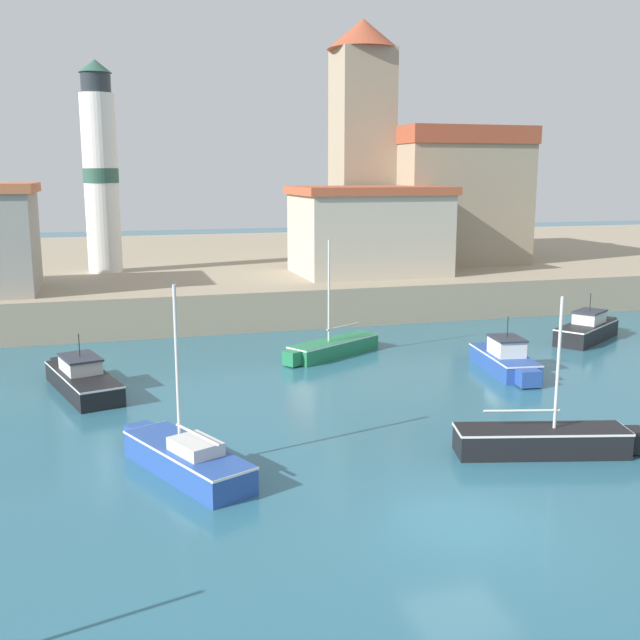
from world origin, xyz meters
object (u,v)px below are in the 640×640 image
at_px(sailboat_black_3, 545,440).
at_px(motorboat_blue_1, 506,359).
at_px(motorboat_black_2, 82,378).
at_px(motorboat_black_4, 588,329).
at_px(sailboat_blue_5, 185,457).
at_px(lighthouse, 101,171).
at_px(church, 421,184).
at_px(sailboat_green_0, 332,347).
at_px(harbor_shed_near_wharf, 369,230).

bearing_deg(sailboat_black_3, motorboat_blue_1, 67.19).
bearing_deg(motorboat_black_2, motorboat_black_4, 5.61).
distance_m(motorboat_blue_1, sailboat_blue_5, 16.22).
relative_size(sailboat_black_3, lighthouse, 0.44).
height_order(sailboat_blue_5, church, church).
height_order(sailboat_green_0, church, church).
relative_size(sailboat_green_0, sailboat_black_3, 0.94).
bearing_deg(motorboat_black_4, harbor_shed_near_wharf, 121.63).
bearing_deg(harbor_shed_near_wharf, sailboat_green_0, -116.83).
distance_m(motorboat_black_2, harbor_shed_near_wharf, 23.02).
distance_m(sailboat_green_0, lighthouse, 21.50).
height_order(motorboat_black_4, church, church).
bearing_deg(harbor_shed_near_wharf, motorboat_black_4, -58.37).
xyz_separation_m(sailboat_green_0, motorboat_blue_1, (6.32, -4.83, 0.13)).
bearing_deg(motorboat_blue_1, sailboat_black_3, -112.81).
height_order(sailboat_black_3, church, church).
bearing_deg(motorboat_black_4, sailboat_black_3, -129.53).
xyz_separation_m(motorboat_black_2, harbor_shed_near_wharf, (17.15, 14.72, 4.39)).
bearing_deg(sailboat_black_3, lighthouse, 112.06).
xyz_separation_m(motorboat_black_2, church, (24.03, 22.51, 7.07)).
height_order(sailboat_black_3, lighthouse, lighthouse).
bearing_deg(harbor_shed_near_wharf, church, 48.56).
distance_m(motorboat_blue_1, lighthouse, 28.57).
bearing_deg(harbor_shed_near_wharf, motorboat_black_2, -139.37).
bearing_deg(motorboat_black_2, sailboat_blue_5, -72.19).
height_order(sailboat_blue_5, lighthouse, lighthouse).
relative_size(motorboat_black_2, lighthouse, 0.48).
xyz_separation_m(sailboat_green_0, harbor_shed_near_wharf, (6.01, 11.89, 4.49)).
bearing_deg(sailboat_blue_5, lighthouse, 93.62).
relative_size(sailboat_black_3, motorboat_black_4, 1.10).
bearing_deg(church, sailboat_green_0, -123.23).
height_order(motorboat_black_4, harbor_shed_near_wharf, harbor_shed_near_wharf).
distance_m(motorboat_black_2, sailboat_blue_5, 9.86).
xyz_separation_m(motorboat_blue_1, harbor_shed_near_wharf, (-0.31, 16.72, 4.36)).
relative_size(sailboat_green_0, motorboat_black_4, 1.03).
distance_m(motorboat_blue_1, harbor_shed_near_wharf, 17.28).
relative_size(motorboat_blue_1, harbor_shed_near_wharf, 0.56).
distance_m(motorboat_black_2, lighthouse, 21.63).
bearing_deg(motorboat_black_2, lighthouse, 86.72).
height_order(motorboat_black_2, motorboat_black_4, motorboat_black_4).
relative_size(motorboat_black_4, harbor_shed_near_wharf, 0.56).
height_order(sailboat_green_0, motorboat_black_4, sailboat_green_0).
xyz_separation_m(sailboat_black_3, harbor_shed_near_wharf, (3.44, 25.63, 4.45)).
distance_m(sailboat_green_0, motorboat_black_2, 11.49).
height_order(motorboat_black_2, sailboat_blue_5, sailboat_blue_5).
xyz_separation_m(lighthouse, harbor_shed_near_wharf, (16.00, -5.35, -3.61)).
height_order(lighthouse, harbor_shed_near_wharf, lighthouse).
height_order(motorboat_black_2, sailboat_black_3, sailboat_black_3).
bearing_deg(church, sailboat_blue_5, -123.38).
bearing_deg(sailboat_black_3, church, 72.84).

